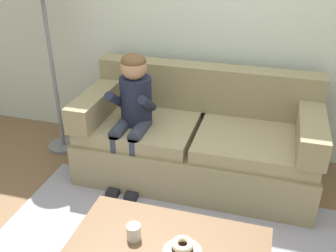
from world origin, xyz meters
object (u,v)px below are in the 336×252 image
Objects in this scene: couch at (198,140)px; donut at (182,249)px; mug at (134,232)px; coffee_table at (170,246)px; person_child at (133,108)px; toy_controller at (234,243)px.

couch is 16.37× the size of donut.
couch is at bearing 86.56° from mug.
coffee_table is 0.99× the size of person_child.
toy_controller is (0.32, 0.50, -0.36)m from coffee_table.
couch is 1.78× the size of person_child.
donut is 0.29m from mug.
donut is at bearing -81.43° from couch.
couch is at bearing 21.79° from person_child.
mug is 0.40× the size of toy_controller.
couch is 1.80× the size of coffee_table.
person_child is 9.18× the size of donut.
mug is at bearing -168.41° from coffee_table.
toy_controller is at bearing -32.41° from person_child.
donut is (0.09, -0.08, 0.08)m from coffee_table.
person_child is 1.29m from toy_controller.
coffee_table reaches higher than toy_controller.
coffee_table is at bearing 138.95° from donut.
toy_controller is at bearing 68.27° from donut.
couch is 1.35m from mug.
person_child reaches higher than donut.
donut reaches higher than toy_controller.
mug reaches higher than donut.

